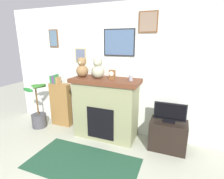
# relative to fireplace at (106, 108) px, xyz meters

# --- Properties ---
(back_wall) EXTENTS (5.20, 0.15, 2.60)m
(back_wall) POSITION_rel_fireplace_xyz_m (0.14, 0.34, 0.69)
(back_wall) COLOR silver
(back_wall) RESTS_ON ground_plane
(fireplace) EXTENTS (1.33, 0.61, 1.21)m
(fireplace) POSITION_rel_fireplace_xyz_m (0.00, 0.00, 0.00)
(fireplace) COLOR #7E815A
(fireplace) RESTS_ON ground_plane
(bookshelf) EXTENTS (0.48, 0.16, 1.19)m
(bookshelf) POSITION_rel_fireplace_xyz_m (-1.17, 0.08, -0.08)
(bookshelf) COLOR olive
(bookshelf) RESTS_ON ground_plane
(potted_plant) EXTENTS (0.42, 0.49, 1.02)m
(potted_plant) POSITION_rel_fireplace_xyz_m (-1.57, -0.21, -0.28)
(potted_plant) COLOR #3F3F44
(potted_plant) RESTS_ON ground_plane
(tv_stand) EXTENTS (0.63, 0.40, 0.54)m
(tv_stand) POSITION_rel_fireplace_xyz_m (1.22, -0.02, -0.34)
(tv_stand) COLOR black
(tv_stand) RESTS_ON ground_plane
(television) EXTENTS (0.54, 0.14, 0.35)m
(television) POSITION_rel_fireplace_xyz_m (1.22, -0.03, 0.09)
(television) COLOR black
(television) RESTS_ON tv_stand
(area_rug) EXTENTS (1.77, 0.93, 0.01)m
(area_rug) POSITION_rel_fireplace_xyz_m (0.00, -0.95, -0.61)
(area_rug) COLOR #1F462F
(area_rug) RESTS_ON ground_plane
(candle_jar) EXTENTS (0.07, 0.07, 0.10)m
(candle_jar) POSITION_rel_fireplace_xyz_m (0.50, -0.02, 0.65)
(candle_jar) COLOR gray
(candle_jar) RESTS_ON fireplace
(mantel_clock) EXTENTS (0.10, 0.08, 0.17)m
(mantel_clock) POSITION_rel_fireplace_xyz_m (0.15, -0.02, 0.69)
(mantel_clock) COLOR brown
(mantel_clock) RESTS_ON fireplace
(teddy_bear_brown) EXTENTS (0.24, 0.24, 0.39)m
(teddy_bear_brown) POSITION_rel_fireplace_xyz_m (-0.50, -0.02, 0.77)
(teddy_bear_brown) COLOR olive
(teddy_bear_brown) RESTS_ON fireplace
(teddy_bear_grey) EXTENTS (0.25, 0.25, 0.40)m
(teddy_bear_grey) POSITION_rel_fireplace_xyz_m (-0.15, -0.02, 0.78)
(teddy_bear_grey) COLOR #9C9F83
(teddy_bear_grey) RESTS_ON fireplace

